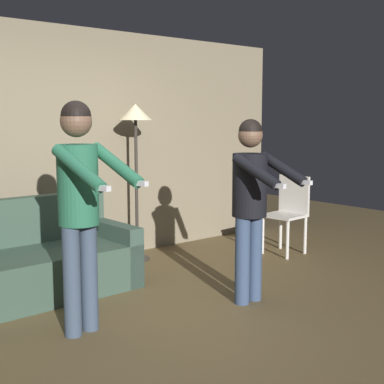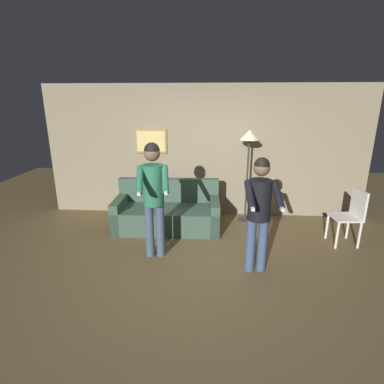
{
  "view_description": "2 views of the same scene",
  "coord_description": "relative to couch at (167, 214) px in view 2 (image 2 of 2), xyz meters",
  "views": [
    {
      "loc": [
        -2.51,
        -3.36,
        1.6
      ],
      "look_at": [
        0.24,
        -0.02,
        1.01
      ],
      "focal_mm": 50.0,
      "sensor_mm": 36.0,
      "label": 1
    },
    {
      "loc": [
        0.15,
        -3.92,
        2.3
      ],
      "look_at": [
        -0.12,
        -0.04,
        1.1
      ],
      "focal_mm": 28.0,
      "sensor_mm": 36.0,
      "label": 2
    }
  ],
  "objects": [
    {
      "name": "ground_plane",
      "position": [
        0.67,
        -1.21,
        -0.28
      ],
      "size": [
        12.0,
        12.0,
        0.0
      ],
      "primitive_type": "plane",
      "color": "brown"
    },
    {
      "name": "back_wall_assembly",
      "position": [
        0.66,
        0.83,
        1.02
      ],
      "size": [
        6.4,
        0.09,
        2.6
      ],
      "color": "#83765C",
      "rests_on": "ground_plane"
    },
    {
      "name": "couch",
      "position": [
        0.0,
        0.0,
        0.0
      ],
      "size": [
        1.92,
        0.91,
        0.87
      ],
      "color": "#3A5142",
      "rests_on": "ground_plane"
    },
    {
      "name": "torchiere_lamp",
      "position": [
        1.48,
        0.46,
        1.24
      ],
      "size": [
        0.37,
        0.37,
        1.77
      ],
      "color": "#332D28",
      "rests_on": "ground_plane"
    },
    {
      "name": "person_standing_left",
      "position": [
        -0.02,
        -1.07,
        0.78
      ],
      "size": [
        0.51,
        0.72,
        1.74
      ],
      "color": "#3D4C61",
      "rests_on": "ground_plane"
    },
    {
      "name": "person_standing_right",
      "position": [
        1.44,
        -1.38,
        0.68
      ],
      "size": [
        0.45,
        0.67,
        1.61
      ],
      "color": "#394B6D",
      "rests_on": "ground_plane"
    },
    {
      "name": "dining_chair_distant",
      "position": [
        3.08,
        -0.42,
        0.25
      ],
      "size": [
        0.46,
        0.46,
        0.93
      ],
      "color": "silver",
      "rests_on": "ground_plane"
    }
  ]
}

